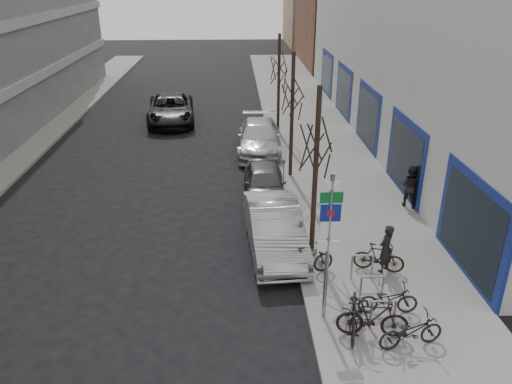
{
  "coord_description": "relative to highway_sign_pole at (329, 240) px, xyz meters",
  "views": [
    {
      "loc": [
        0.15,
        -10.57,
        8.45
      ],
      "look_at": [
        0.8,
        3.98,
        2.0
      ],
      "focal_mm": 35.0,
      "sensor_mm": 36.0,
      "label": 1
    }
  ],
  "objects": [
    {
      "name": "bike_rack",
      "position": [
        1.4,
        0.61,
        -1.8
      ],
      "size": [
        0.66,
        2.26,
        0.83
      ],
      "color": "gray",
      "rests_on": "sidewalk_east"
    },
    {
      "name": "bike_near_left",
      "position": [
        0.67,
        -0.53,
        -1.73
      ],
      "size": [
        1.01,
        1.98,
        1.16
      ],
      "primitive_type": "imported",
      "rotation": [
        0.0,
        0.0,
        -0.24
      ],
      "color": "black",
      "rests_on": "sidewalk_east"
    },
    {
      "name": "parked_car_front",
      "position": [
        -1.0,
        3.77,
        -1.67
      ],
      "size": [
        1.97,
        4.86,
        1.57
      ],
      "primitive_type": "imported",
      "rotation": [
        0.0,
        0.0,
        0.07
      ],
      "color": "#AEAEB3",
      "rests_on": "ground"
    },
    {
      "name": "sidewalk_east",
      "position": [
        2.1,
        10.01,
        -2.38
      ],
      "size": [
        5.0,
        70.0,
        0.15
      ],
      "primitive_type": "cube",
      "color": "slate",
      "rests_on": "ground"
    },
    {
      "name": "bike_mid_inner",
      "position": [
        -0.14,
        1.98,
        -1.8
      ],
      "size": [
        1.75,
        1.04,
        1.02
      ],
      "primitive_type": "imported",
      "rotation": [
        0.0,
        0.0,
        1.91
      ],
      "color": "black",
      "rests_on": "sidewalk_east"
    },
    {
      "name": "ground",
      "position": [
        -2.4,
        0.01,
        -2.46
      ],
      "size": [
        120.0,
        120.0,
        0.0
      ],
      "primitive_type": "plane",
      "color": "black",
      "rests_on": "ground"
    },
    {
      "name": "pedestrian_far",
      "position": [
        4.4,
        6.63,
        -1.47
      ],
      "size": [
        0.74,
        0.71,
        1.67
      ],
      "primitive_type": "imported",
      "rotation": [
        0.0,
        0.0,
        2.47
      ],
      "color": "black",
      "rests_on": "sidewalk_east"
    },
    {
      "name": "highway_sign_pole",
      "position": [
        0.0,
        0.0,
        0.0
      ],
      "size": [
        0.55,
        0.1,
        4.2
      ],
      "color": "gray",
      "rests_on": "ground"
    },
    {
      "name": "parked_car_mid",
      "position": [
        -1.08,
        7.83,
        -1.76
      ],
      "size": [
        1.67,
        4.1,
        1.39
      ],
      "primitive_type": "imported",
      "rotation": [
        0.0,
        0.0,
        -0.01
      ],
      "color": "#494A4E",
      "rests_on": "ground"
    },
    {
      "name": "meter_back",
      "position": [
        -0.25,
        14.01,
        -1.54
      ],
      "size": [
        0.1,
        0.08,
        1.27
      ],
      "color": "gray",
      "rests_on": "sidewalk_east"
    },
    {
      "name": "pedestrian_near",
      "position": [
        2.18,
        2.11,
        -1.54
      ],
      "size": [
        0.66,
        0.64,
        1.53
      ],
      "primitive_type": "imported",
      "rotation": [
        0.0,
        0.0,
        3.86
      ],
      "color": "black",
      "rests_on": "sidewalk_east"
    },
    {
      "name": "lane_car",
      "position": [
        -6.09,
        19.35,
        -1.65
      ],
      "size": [
        3.21,
        6.05,
        1.62
      ],
      "primitive_type": "imported",
      "rotation": [
        0.0,
        0.0,
        0.09
      ],
      "color": "black",
      "rests_on": "ground"
    },
    {
      "name": "parked_car_back",
      "position": [
        -1.0,
        13.56,
        -1.69
      ],
      "size": [
        2.39,
        5.36,
        1.53
      ],
      "primitive_type": "imported",
      "rotation": [
        0.0,
        0.0,
        -0.05
      ],
      "color": "#B4B4BA",
      "rests_on": "ground"
    },
    {
      "name": "bike_far_curb",
      "position": [
        1.89,
        -1.2,
        -1.8
      ],
      "size": [
        1.73,
        0.83,
        1.01
      ],
      "primitive_type": "imported",
      "rotation": [
        0.0,
        0.0,
        1.77
      ],
      "color": "black",
      "rests_on": "sidewalk_east"
    },
    {
      "name": "tree_near",
      "position": [
        0.2,
        3.51,
        1.65
      ],
      "size": [
        1.8,
        1.8,
        5.5
      ],
      "color": "black",
      "rests_on": "ground"
    },
    {
      "name": "tan_building_far",
      "position": [
        11.1,
        55.01,
        2.04
      ],
      "size": [
        13.0,
        12.0,
        9.0
      ],
      "primitive_type": "cube",
      "color": "#937A5B",
      "rests_on": "ground"
    },
    {
      "name": "meter_front",
      "position": [
        -0.25,
        3.01,
        -1.54
      ],
      "size": [
        0.1,
        0.08,
        1.27
      ],
      "color": "gray",
      "rests_on": "sidewalk_east"
    },
    {
      "name": "brick_building_far",
      "position": [
        10.6,
        40.01,
        1.54
      ],
      "size": [
        12.0,
        14.0,
        8.0
      ],
      "primitive_type": "cube",
      "color": "brown",
      "rests_on": "ground"
    },
    {
      "name": "bike_mid_curb",
      "position": [
        1.7,
        0.11,
        -1.82
      ],
      "size": [
        1.6,
        0.53,
        0.97
      ],
      "primitive_type": "imported",
      "rotation": [
        0.0,
        0.0,
        1.54
      ],
      "color": "black",
      "rests_on": "sidewalk_east"
    },
    {
      "name": "bike_far_inner",
      "position": [
        2.01,
        2.13,
        -1.84
      ],
      "size": [
        1.6,
        0.9,
        0.93
      ],
      "primitive_type": "imported",
      "rotation": [
        0.0,
        0.0,
        1.26
      ],
      "color": "black",
      "rests_on": "sidewalk_east"
    },
    {
      "name": "tree_far",
      "position": [
        0.2,
        16.51,
        1.65
      ],
      "size": [
        1.8,
        1.8,
        5.5
      ],
      "color": "black",
      "rests_on": "ground"
    },
    {
      "name": "meter_mid",
      "position": [
        -0.25,
        8.51,
        -1.54
      ],
      "size": [
        0.1,
        0.08,
        1.27
      ],
      "color": "gray",
      "rests_on": "sidewalk_east"
    },
    {
      "name": "tree_mid",
      "position": [
        0.2,
        10.01,
        1.65
      ],
      "size": [
        1.8,
        1.8,
        5.5
      ],
      "color": "black",
      "rests_on": "ground"
    },
    {
      "name": "bike_near_right",
      "position": [
        1.05,
        -0.79,
        -1.76
      ],
      "size": [
        1.85,
        0.78,
        1.09
      ],
      "primitive_type": "imported",
      "rotation": [
        0.0,
        0.0,
        1.43
      ],
      "color": "black",
      "rests_on": "sidewalk_east"
    }
  ]
}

